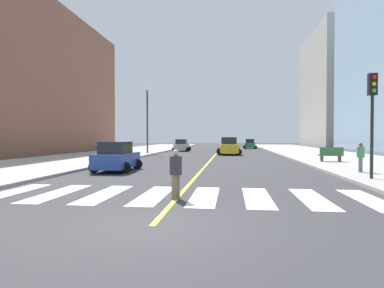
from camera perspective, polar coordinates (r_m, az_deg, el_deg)
The scene contains 18 objects.
ground_plane at distance 7.92m, azimuth -6.91°, elevation -13.89°, with size 220.00×220.00×0.00m, color #333335.
sidewalk_kerb_east at distance 29.40m, azimuth 27.44°, elevation -2.81°, with size 10.00×120.00×0.15m, color #9E9B93.
sidewalk_kerb_west at distance 30.86m, azimuth -20.31°, elevation -2.57°, with size 10.00×120.00×0.15m, color #9E9B93.
crosswalk_paint at distance 11.75m, azimuth -2.25°, elevation -8.87°, with size 13.50×4.00×0.01m.
lane_divider_paint at distance 47.51m, azimuth 4.54°, elevation -1.29°, with size 0.16×80.00×0.01m, color yellow.
parking_garage_concrete at distance 80.10m, azimuth 26.09°, elevation 8.45°, with size 18.00×24.00×24.70m, color #9E9B93.
low_rise_brick_west at distance 51.43m, azimuth -27.90°, elevation 9.15°, with size 16.00×32.00×18.60m, color brown.
car_red_nearest at distance 65.30m, azimuth 6.71°, elevation 0.07°, with size 2.36×3.78×1.69m.
car_blue_second at distance 20.57m, azimuth -12.84°, elevation -2.25°, with size 2.50×4.00×1.78m.
car_silver_third at distance 48.61m, azimuth -1.79°, elevation -0.27°, with size 2.45×3.92×1.74m.
car_yellow_fourth at distance 39.12m, azimuth 6.33°, elevation -0.43°, with size 2.99×4.67×2.05m.
car_black_fifth at distance 48.86m, azimuth 6.82°, elevation -0.30°, with size 2.43×3.84×1.70m.
car_green_sixth at distance 60.35m, azimuth 9.92°, elevation -0.02°, with size 2.50×3.92×1.73m.
traffic_light_near_corner at distance 17.34m, azimuth 28.59°, elevation 5.94°, with size 0.36×0.41×4.82m.
park_bench at distance 28.13m, azimuth 22.77°, elevation -1.69°, with size 1.82×0.62×1.12m.
pedestrian_crossing at distance 11.00m, azimuth -2.81°, elevation -4.82°, with size 0.41×0.41×1.65m.
pedestrian_waiting_east at distance 20.29m, azimuth 26.99°, elevation -1.84°, with size 0.40×0.40×1.60m.
street_lamp at distance 40.48m, azimuth -7.69°, elevation 4.99°, with size 0.44×0.44×7.85m.
Camera 1 is at (1.81, -7.43, 2.06)m, focal length 31.03 mm.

